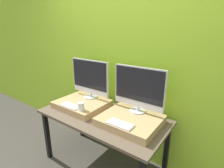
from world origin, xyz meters
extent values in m
cube|color=#9ED12D|center=(0.00, 0.81, 1.30)|extent=(8.00, 0.04, 2.60)
cube|color=brown|center=(0.00, 0.37, 0.69)|extent=(1.48, 0.74, 0.03)
cube|color=black|center=(-0.68, 0.06, 0.34)|extent=(0.05, 0.05, 0.68)
cube|color=black|center=(-0.68, 0.68, 0.34)|extent=(0.05, 0.05, 0.68)
cube|color=black|center=(0.68, 0.68, 0.34)|extent=(0.05, 0.05, 0.68)
cube|color=tan|center=(-0.35, 0.40, 0.75)|extent=(0.61, 0.52, 0.08)
cylinder|color=silver|center=(-0.35, 0.56, 0.79)|extent=(0.18, 0.18, 0.01)
cylinder|color=silver|center=(-0.35, 0.56, 0.82)|extent=(0.04, 0.04, 0.05)
cube|color=silver|center=(-0.35, 0.56, 1.07)|extent=(0.59, 0.02, 0.45)
cube|color=black|center=(-0.35, 0.55, 1.10)|extent=(0.56, 0.00, 0.36)
cube|color=silver|center=(-0.35, 0.55, 0.88)|extent=(0.58, 0.00, 0.06)
cube|color=silver|center=(-0.35, 0.21, 0.79)|extent=(0.26, 0.12, 0.01)
cube|color=#B2B2B7|center=(-0.35, 0.21, 0.80)|extent=(0.25, 0.11, 0.00)
cylinder|color=white|center=(-0.17, 0.21, 0.83)|extent=(0.07, 0.07, 0.09)
cube|color=tan|center=(0.35, 0.40, 0.75)|extent=(0.61, 0.52, 0.08)
cylinder|color=silver|center=(0.35, 0.56, 0.79)|extent=(0.18, 0.18, 0.01)
cylinder|color=silver|center=(0.35, 0.56, 0.82)|extent=(0.04, 0.04, 0.05)
cube|color=silver|center=(0.35, 0.56, 1.07)|extent=(0.59, 0.02, 0.45)
cube|color=black|center=(0.35, 0.55, 1.10)|extent=(0.56, 0.00, 0.36)
cube|color=silver|center=(0.35, 0.55, 0.88)|extent=(0.58, 0.00, 0.06)
cube|color=silver|center=(0.35, 0.21, 0.79)|extent=(0.26, 0.12, 0.01)
cube|color=#B2B2B7|center=(0.35, 0.21, 0.80)|extent=(0.25, 0.11, 0.00)
camera|label=1|loc=(1.16, -1.03, 1.67)|focal=28.00mm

